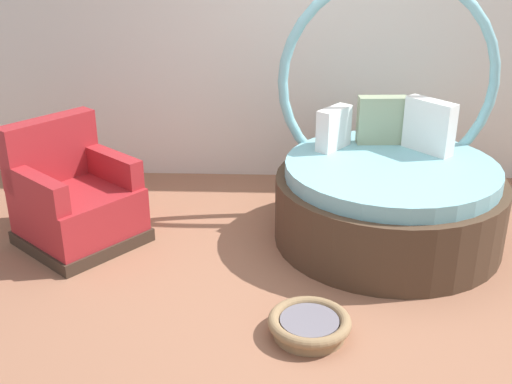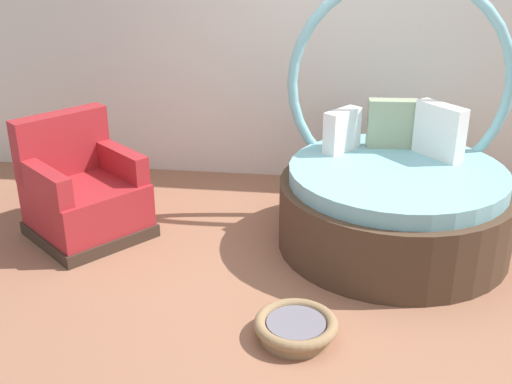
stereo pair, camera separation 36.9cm
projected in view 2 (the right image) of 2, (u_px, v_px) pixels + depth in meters
ground_plane at (322, 285)px, 4.45m from camera, size 8.00×8.00×0.02m
back_wall at (336, 31)px, 5.72m from camera, size 8.00×0.12×2.78m
round_daybed at (395, 192)px, 4.86m from camera, size 1.75×1.75×2.01m
red_armchair at (83, 195)px, 5.02m from camera, size 1.12×1.12×0.94m
pet_basket at (296, 327)px, 3.86m from camera, size 0.51×0.51×0.13m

